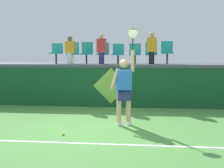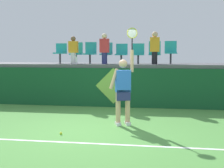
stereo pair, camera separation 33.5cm
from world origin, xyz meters
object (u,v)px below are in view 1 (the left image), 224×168
at_px(tennis_player, 124,88).
at_px(stadium_chair_1, 73,52).
at_px(stadium_chair_5, 135,53).
at_px(stadium_chair_6, 151,52).
at_px(spectator_0, 70,50).
at_px(water_bottle, 73,61).
at_px(stadium_chair_3, 103,52).
at_px(stadium_chair_4, 118,53).
at_px(tennis_ball, 63,134).
at_px(spectator_1, 101,48).
at_px(spectator_2, 152,47).
at_px(stadium_chair_7, 167,51).
at_px(stadium_chair_0, 57,52).
at_px(stadium_chair_2, 87,52).

xyz_separation_m(tennis_player, stadium_chair_1, (-2.21, 3.47, 0.98)).
bearing_deg(stadium_chair_5, stadium_chair_6, 0.75).
xyz_separation_m(stadium_chair_5, spectator_0, (-2.41, -0.42, 0.12)).
relative_size(water_bottle, stadium_chair_5, 0.35).
bearing_deg(stadium_chair_3, stadium_chair_4, -0.35).
relative_size(tennis_ball, stadium_chair_1, 0.08).
xyz_separation_m(stadium_chair_1, spectator_1, (1.18, -0.42, 0.14)).
bearing_deg(spectator_1, stadium_chair_1, 160.34).
relative_size(water_bottle, spectator_0, 0.26).
bearing_deg(stadium_chair_4, spectator_2, -19.28).
bearing_deg(stadium_chair_3, stadium_chair_1, 179.96).
distance_m(tennis_player, spectator_0, 3.91).
xyz_separation_m(stadium_chair_5, stadium_chair_7, (1.20, 0.00, 0.06)).
bearing_deg(stadium_chair_0, spectator_1, -12.77).
distance_m(tennis_player, stadium_chair_3, 3.74).
height_order(water_bottle, stadium_chair_3, stadium_chair_3).
distance_m(stadium_chair_4, stadium_chair_6, 1.25).
bearing_deg(stadium_chair_3, stadium_chair_6, 0.16).
xyz_separation_m(stadium_chair_0, stadium_chair_7, (4.25, 0.01, 0.02)).
height_order(tennis_player, spectator_0, tennis_player).
height_order(tennis_player, stadium_chair_5, tennis_player).
relative_size(stadium_chair_3, spectator_2, 0.69).
bearing_deg(stadium_chair_0, spectator_2, -6.74).
xyz_separation_m(tennis_player, stadium_chair_2, (-1.66, 3.47, 0.98)).
height_order(stadium_chair_3, stadium_chair_7, stadium_chair_7).
bearing_deg(stadium_chair_1, spectator_0, -90.00).
bearing_deg(spectator_2, water_bottle, -174.00).
height_order(stadium_chair_1, spectator_2, spectator_2).
bearing_deg(spectator_2, stadium_chair_4, 160.72).
bearing_deg(spectator_0, tennis_ball, -78.12).
height_order(tennis_ball, spectator_1, spectator_1).
height_order(tennis_player, tennis_ball, tennis_player).
relative_size(stadium_chair_2, spectator_0, 0.80).
bearing_deg(spectator_0, stadium_chair_2, 37.40).
bearing_deg(stadium_chair_2, stadium_chair_0, -179.56).
distance_m(stadium_chair_6, stadium_chair_7, 0.59).
bearing_deg(spectator_0, spectator_1, 0.04).
distance_m(tennis_ball, stadium_chair_7, 5.69).
height_order(stadium_chair_1, spectator_0, spectator_0).
height_order(stadium_chair_2, stadium_chair_3, stadium_chair_2).
distance_m(stadium_chair_3, spectator_1, 0.45).
relative_size(tennis_player, stadium_chair_1, 3.09).
distance_m(stadium_chair_1, spectator_0, 0.43).
relative_size(stadium_chair_4, spectator_1, 0.68).
xyz_separation_m(water_bottle, stadium_chair_7, (3.41, 0.74, 0.35)).
bearing_deg(stadium_chair_2, water_bottle, -115.89).
distance_m(tennis_player, stadium_chair_6, 3.70).
bearing_deg(stadium_chair_6, spectator_2, -90.00).
bearing_deg(tennis_player, stadium_chair_4, 97.35).
relative_size(stadium_chair_0, spectator_1, 0.70).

